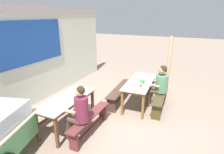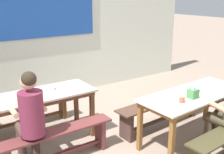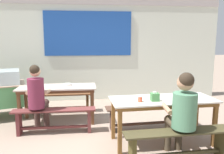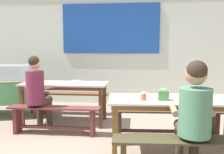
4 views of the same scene
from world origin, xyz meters
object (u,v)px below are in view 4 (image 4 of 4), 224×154
Objects in this scene: bench_far_back at (73,100)px; person_left_back_turned at (37,90)px; dining_table_near at (176,105)px; bench_far_front at (54,116)px; bench_near_back at (167,119)px; bench_near_front at (187,153)px; condiment_jar at (144,96)px; soup_bowl at (76,81)px; dining_table_far at (65,87)px; food_cart at (5,85)px; person_near_front at (193,111)px; tissue_box at (163,95)px.

bench_far_back is 1.15× the size of person_left_back_turned.
dining_table_near reaches higher than bench_far_front.
bench_near_back is 1.08× the size of bench_near_front.
condiment_jar is 1.90m from soup_bowl.
condiment_jar reaches higher than dining_table_far.
dining_table_far is at bearing -15.82° from food_cart.
person_near_front is 0.52m from tissue_box.
person_near_front reaches higher than food_cart.
tissue_box is (1.68, -0.72, 0.52)m from bench_far_front.
bench_far_back is 0.74m from soup_bowl.
person_left_back_turned reaches higher than bench_near_back.
bench_near_front is (1.88, -1.22, -0.00)m from bench_far_front.
dining_table_near is at bearing -26.45° from food_cart.
person_near_front is at bearing -50.66° from bench_far_back.
condiment_jar is at bearing -161.48° from dining_table_near.
condiment_jar is (1.43, -1.98, 0.51)m from bench_far_back.
food_cart is (-1.40, 0.40, -0.05)m from dining_table_far.
bench_far_front is 15.27× the size of condiment_jar.
dining_table_far is at bearing 141.56° from tissue_box.
bench_near_front is 2.60m from soup_bowl.
bench_near_front is (1.89, -1.84, -0.38)m from dining_table_far.
person_left_back_turned is at bearing -128.57° from soup_bowl.
person_near_front is at bearing -83.34° from bench_near_back.
bench_far_front is at bearing 161.87° from dining_table_near.
person_left_back_turned is (-0.30, -1.16, 0.42)m from bench_far_back.
person_left_back_turned is at bearing -118.81° from dining_table_far.
soup_bowl is (-1.61, 0.69, 0.48)m from bench_near_back.
bench_near_back is (1.82, -0.61, -0.38)m from dining_table_far.
bench_near_front is (0.07, -1.23, -0.00)m from bench_near_back.
condiment_jar is at bearing -25.26° from person_left_back_turned.
bench_near_back is 1.23m from bench_near_front.
tissue_box is 0.87× the size of soup_bowl.
bench_near_back is 0.99m from condiment_jar.
person_near_front reaches higher than bench_far_front.
dining_table_far is 10.63× the size of tissue_box.
soup_bowl is (-1.23, 1.45, -0.03)m from condiment_jar.
food_cart reaches higher than dining_table_near.
condiment_jar is (-0.46, 0.47, 0.51)m from bench_near_front.
bench_far_back is at bearing 146.12° from bench_near_back.
person_near_front is at bearing -79.65° from dining_table_near.
food_cart is at bearing 164.18° from dining_table_far.
condiment_jar is (1.73, -0.82, 0.09)m from person_left_back_turned.
bench_near_front is at bearing -67.43° from tissue_box.
food_cart reaches higher than soup_bowl.
person_left_back_turned is at bearing 149.46° from bench_near_front.
bench_far_front is 2.25m from bench_near_front.
dining_table_far is at bearing 61.19° from person_left_back_turned.
person_left_back_turned is at bearing 158.29° from tissue_box.
food_cart is 1.32× the size of person_near_front.
bench_near_front is 0.83m from condiment_jar.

